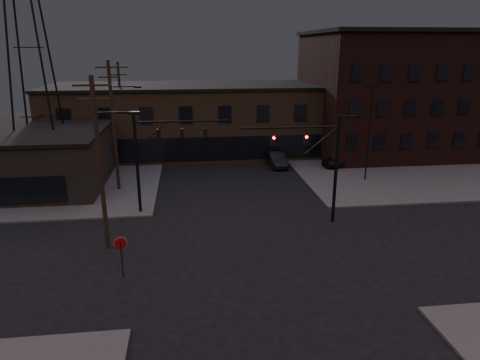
# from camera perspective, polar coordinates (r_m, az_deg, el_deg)

# --- Properties ---
(ground) EXTENTS (140.00, 140.00, 0.00)m
(ground) POSITION_cam_1_polar(r_m,az_deg,el_deg) (27.54, 2.25, -9.76)
(ground) COLOR black
(ground) RESTS_ON ground
(sidewalk_ne) EXTENTS (30.00, 30.00, 0.15)m
(sidewalk_ne) POSITION_cam_1_polar(r_m,az_deg,el_deg) (54.47, 21.79, 2.83)
(sidewalk_ne) COLOR #474744
(sidewalk_ne) RESTS_ON ground
(sidewalk_nw) EXTENTS (30.00, 30.00, 0.15)m
(sidewalk_nw) POSITION_cam_1_polar(r_m,az_deg,el_deg) (51.09, -27.35, 1.22)
(sidewalk_nw) COLOR #474744
(sidewalk_nw) RESTS_ON ground
(building_row) EXTENTS (40.00, 12.00, 8.00)m
(building_row) POSITION_cam_1_polar(r_m,az_deg,el_deg) (53.04, -2.59, 8.02)
(building_row) COLOR brown
(building_row) RESTS_ON ground
(building_right) EXTENTS (22.00, 16.00, 14.00)m
(building_right) POSITION_cam_1_polar(r_m,az_deg,el_deg) (56.82, 20.67, 10.63)
(building_right) COLOR black
(building_right) RESTS_ON ground
(building_left) EXTENTS (16.00, 12.00, 5.00)m
(building_left) POSITION_cam_1_polar(r_m,az_deg,el_deg) (44.38, -27.89, 2.20)
(building_left) COLOR black
(building_left) RESTS_ON ground
(traffic_signal_near) EXTENTS (7.12, 0.24, 8.00)m
(traffic_signal_near) POSITION_cam_1_polar(r_m,az_deg,el_deg) (31.13, 10.80, 2.88)
(traffic_signal_near) COLOR black
(traffic_signal_near) RESTS_ON ground
(traffic_signal_far) EXTENTS (7.12, 0.24, 8.00)m
(traffic_signal_far) POSITION_cam_1_polar(r_m,az_deg,el_deg) (33.16, -11.48, 3.86)
(traffic_signal_far) COLOR black
(traffic_signal_far) RESTS_ON ground
(stop_sign) EXTENTS (0.72, 0.33, 2.48)m
(stop_sign) POSITION_cam_1_polar(r_m,az_deg,el_deg) (24.95, -15.60, -8.72)
(stop_sign) COLOR black
(stop_sign) RESTS_ON ground
(utility_pole_near) EXTENTS (3.70, 0.28, 11.00)m
(utility_pole_near) POSITION_cam_1_polar(r_m,az_deg,el_deg) (27.55, -18.09, 2.46)
(utility_pole_near) COLOR black
(utility_pole_near) RESTS_ON ground
(utility_pole_mid) EXTENTS (3.70, 0.28, 11.50)m
(utility_pole_mid) POSITION_cam_1_polar(r_m,az_deg,el_deg) (39.24, -16.43, 7.21)
(utility_pole_mid) COLOR black
(utility_pole_mid) RESTS_ON ground
(utility_pole_far) EXTENTS (2.20, 0.28, 11.00)m
(utility_pole_far) POSITION_cam_1_polar(r_m,az_deg,el_deg) (51.18, -15.54, 9.10)
(utility_pole_far) COLOR black
(utility_pole_far) RESTS_ON ground
(transmission_tower) EXTENTS (7.00, 7.00, 25.00)m
(transmission_tower) POSITION_cam_1_polar(r_m,az_deg,el_deg) (44.44, -26.36, 15.56)
(transmission_tower) COLOR black
(transmission_tower) RESTS_ON ground
(lot_light_a) EXTENTS (1.50, 0.28, 9.14)m
(lot_light_a) POSITION_cam_1_polar(r_m,az_deg,el_deg) (42.41, 16.92, 7.04)
(lot_light_a) COLOR black
(lot_light_a) RESTS_ON ground
(lot_light_b) EXTENTS (1.50, 0.28, 9.14)m
(lot_light_b) POSITION_cam_1_polar(r_m,az_deg,el_deg) (49.46, 21.05, 8.00)
(lot_light_b) COLOR black
(lot_light_b) RESTS_ON ground
(parked_car_lot_a) EXTENTS (4.22, 2.54, 1.35)m
(parked_car_lot_a) POSITION_cam_1_polar(r_m,az_deg,el_deg) (47.25, 13.19, 2.49)
(parked_car_lot_a) COLOR black
(parked_car_lot_a) RESTS_ON sidewalk_ne
(parked_car_lot_b) EXTENTS (4.81, 2.50, 1.33)m
(parked_car_lot_b) POSITION_cam_1_polar(r_m,az_deg,el_deg) (52.16, 18.34, 3.43)
(parked_car_lot_b) COLOR #BCBDBF
(parked_car_lot_b) RESTS_ON sidewalk_ne
(car_crossing) EXTENTS (1.81, 4.80, 1.57)m
(car_crossing) POSITION_cam_1_polar(r_m,az_deg,el_deg) (47.12, 4.90, 2.80)
(car_crossing) COLOR black
(car_crossing) RESTS_ON ground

